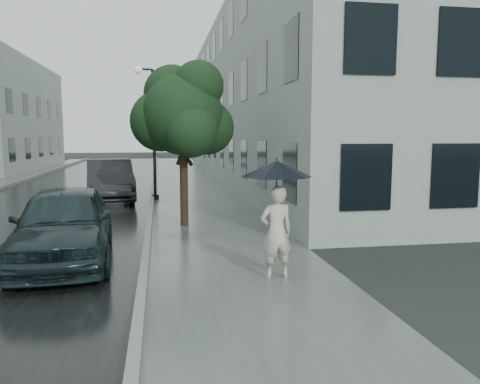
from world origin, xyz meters
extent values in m
plane|color=black|center=(0.00, 0.00, 0.00)|extent=(120.00, 120.00, 0.00)
cube|color=slate|center=(0.25, 12.00, 0.00)|extent=(3.50, 60.00, 0.01)
cube|color=slate|center=(-1.57, 12.00, 0.07)|extent=(0.15, 60.00, 0.15)
cube|color=black|center=(-5.08, 12.00, 0.00)|extent=(6.85, 60.00, 0.00)
cube|color=#909D98|center=(5.50, 19.50, 4.50)|extent=(7.00, 36.00, 9.00)
cube|color=black|center=(2.02, 19.50, 4.50)|extent=(0.08, 32.40, 7.20)
cube|color=black|center=(-10.32, 30.00, 4.00)|extent=(0.08, 16.20, 6.40)
imported|color=beige|center=(0.76, -0.42, 0.83)|extent=(0.65, 0.47, 1.65)
cylinder|color=black|center=(0.77, -0.37, 1.41)|extent=(0.02, 0.02, 0.81)
cone|color=black|center=(0.77, -0.37, 1.96)|extent=(1.28, 1.28, 0.28)
cylinder|color=black|center=(0.77, -0.37, 2.12)|extent=(0.02, 0.02, 0.08)
cylinder|color=black|center=(0.77, -0.37, 0.98)|extent=(0.03, 0.03, 0.06)
cylinder|color=#332619|center=(-0.60, 4.70, 1.12)|extent=(0.22, 0.22, 2.23)
sphere|color=#1A3A1B|center=(-0.60, 4.70, 3.09)|extent=(2.21, 2.21, 2.21)
sphere|color=#1A3A1B|center=(0.09, 4.96, 2.74)|extent=(1.53, 1.53, 1.53)
sphere|color=#1A3A1B|center=(-1.20, 5.05, 2.92)|extent=(1.70, 1.70, 1.70)
sphere|color=#1A3A1B|center=(-0.43, 4.11, 2.66)|extent=(1.44, 1.44, 1.44)
sphere|color=#1A3A1B|center=(-0.85, 5.21, 3.68)|extent=(1.62, 1.62, 1.62)
sphere|color=#1A3A1B|center=(-0.18, 4.54, 3.85)|extent=(1.37, 1.37, 1.37)
cylinder|color=black|center=(-1.45, 10.24, 2.50)|extent=(0.12, 0.12, 5.01)
cylinder|color=black|center=(-1.45, 10.24, 0.10)|extent=(0.28, 0.28, 0.20)
cylinder|color=black|center=(-1.69, 10.18, 5.01)|extent=(0.51, 0.21, 0.08)
sphere|color=silver|center=(-1.98, 10.10, 4.96)|extent=(0.32, 0.32, 0.32)
imported|color=black|center=(-3.16, 1.35, 0.77)|extent=(2.18, 4.63, 1.53)
imported|color=black|center=(-3.19, 10.40, 0.79)|extent=(2.28, 4.94, 1.57)
camera|label=1|loc=(-1.25, -8.31, 2.55)|focal=35.00mm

